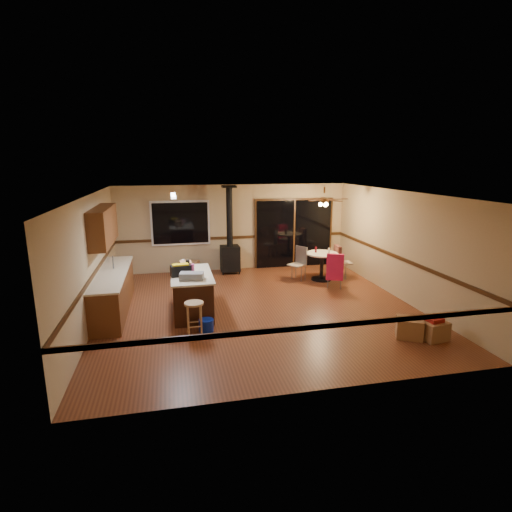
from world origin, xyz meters
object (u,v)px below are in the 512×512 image
object	(u,v)px
toolbox_black	(181,270)
chair_left	(299,259)
toolbox_grey	(192,276)
kitchen_island	(192,293)
box_corner_a	(434,330)
blue_bucket	(206,325)
chair_near	(335,267)
chair_right	(338,258)
box_under_window	(189,268)
box_corner_b	(409,328)
bar_stool	(194,319)
dining_table	(322,262)
wood_stove	(230,249)

from	to	relation	value
toolbox_black	chair_left	distance (m)	3.95
toolbox_grey	toolbox_black	distance (m)	0.40
toolbox_black	chair_left	world-z (taller)	toolbox_black
kitchen_island	box_corner_a	world-z (taller)	kitchen_island
toolbox_black	toolbox_grey	bearing A→B (deg)	-57.83
chair_left	toolbox_grey	bearing A→B (deg)	-142.29
toolbox_grey	blue_bucket	distance (m)	1.06
chair_left	chair_near	xyz separation A→B (m)	(0.64, -1.02, 0.01)
toolbox_black	chair_near	bearing A→B (deg)	14.90
chair_right	chair_left	bearing A→B (deg)	175.47
toolbox_grey	box_under_window	world-z (taller)	toolbox_grey
blue_bucket	chair_near	size ratio (longest dim) A/B	0.42
box_corner_b	box_under_window	bearing A→B (deg)	126.44
bar_stool	chair_left	world-z (taller)	chair_left
toolbox_black	kitchen_island	bearing A→B (deg)	26.88
dining_table	toolbox_grey	bearing A→B (deg)	-148.85
kitchen_island	box_corner_b	distance (m)	4.50
toolbox_black	blue_bucket	xyz separation A→B (m)	(0.43, -0.93, -0.89)
wood_stove	box_under_window	size ratio (longest dim) A/B	4.80
bar_stool	chair_left	xyz separation A→B (m)	(3.13, 3.16, 0.25)
box_corner_b	toolbox_grey	bearing A→B (deg)	156.86
kitchen_island	chair_left	xyz separation A→B (m)	(3.10, 1.96, 0.14)
box_under_window	chair_right	bearing A→B (deg)	-16.44
blue_bucket	chair_right	bearing A→B (deg)	35.95
blue_bucket	box_under_window	bearing A→B (deg)	91.72
wood_stove	chair_near	distance (m)	3.23
chair_right	box_under_window	world-z (taller)	chair_right
dining_table	box_under_window	distance (m)	3.87
dining_table	box_corner_a	size ratio (longest dim) A/B	1.95
chair_left	chair_right	distance (m)	1.13
chair_left	blue_bucket	bearing A→B (deg)	-133.92
kitchen_island	chair_near	distance (m)	3.86
chair_left	chair_near	bearing A→B (deg)	-58.17
dining_table	box_under_window	size ratio (longest dim) A/B	1.72
kitchen_island	chair_left	world-z (taller)	chair_left
toolbox_grey	box_corner_b	size ratio (longest dim) A/B	1.02
toolbox_black	bar_stool	distance (m)	1.29
box_corner_a	blue_bucket	bearing A→B (deg)	163.04
box_under_window	chair_left	bearing A→B (deg)	-20.59
chair_right	box_corner_b	size ratio (longest dim) A/B	1.49
chair_near	box_under_window	bearing A→B (deg)	149.45
box_under_window	box_corner_a	distance (m)	6.89
chair_near	chair_right	world-z (taller)	same
toolbox_black	box_corner_b	world-z (taller)	toolbox_black
bar_stool	box_corner_b	world-z (taller)	bar_stool
bar_stool	blue_bucket	bearing A→B (deg)	32.18
chair_near	box_corner_a	world-z (taller)	chair_near
toolbox_grey	blue_bucket	xyz separation A→B (m)	(0.22, -0.60, -0.85)
chair_left	box_corner_b	xyz separation A→B (m)	(0.85, -4.11, -0.40)
toolbox_black	box_corner_b	size ratio (longest dim) A/B	0.89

